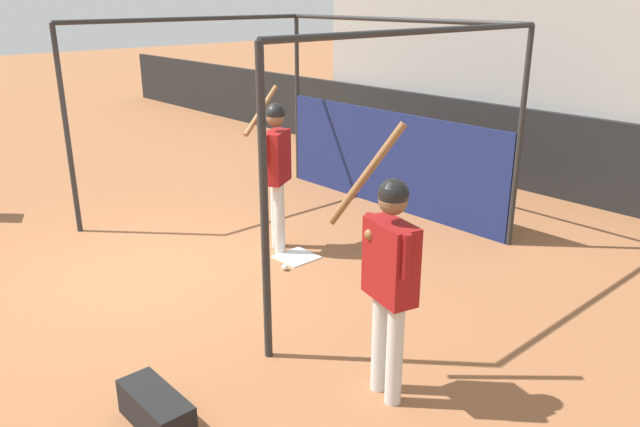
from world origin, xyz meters
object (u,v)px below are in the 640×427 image
player_batter (276,163)px  equipment_bag (156,410)px  baseball (285,267)px  player_waiting (389,269)px

player_batter → equipment_bag: player_batter is taller
baseball → player_waiting: bearing=-20.9°
player_batter → baseball: size_ratio=26.47×
player_batter → baseball: bearing=-151.1°
baseball → equipment_bag: bearing=-58.3°
player_batter → equipment_bag: 3.60m
player_waiting → baseball: (-2.38, 0.91, -1.06)m
player_batter → equipment_bag: (2.06, -2.79, -0.98)m
equipment_bag → player_batter: bearing=126.5°
player_waiting → equipment_bag: 2.01m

